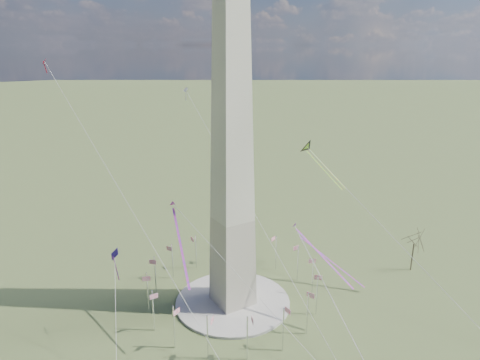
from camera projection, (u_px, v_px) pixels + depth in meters
ground at (233, 303)px, 135.24m from camera, size 2000.00×2000.00×0.00m
plaza at (233, 302)px, 135.12m from camera, size 36.00×36.00×0.80m
washington_monument at (232, 156)px, 120.80m from camera, size 15.56×15.56×100.00m
flagpole_ring at (233, 282)px, 133.05m from camera, size 54.40×54.40×13.00m
tree_near at (414, 242)px, 151.63m from camera, size 8.92×8.92×15.61m
kite_delta_black at (309, 150)px, 156.20m from camera, size 8.65×19.00×15.47m
kite_diamond_purple at (115, 257)px, 114.09m from camera, size 2.15×3.35×10.27m
kite_streamer_left at (315, 247)px, 123.09m from camera, size 7.16×20.22×14.25m
kite_streamer_mid at (178, 231)px, 116.72m from camera, size 7.03×22.71×15.87m
kite_streamer_right at (320, 252)px, 143.61m from camera, size 14.87×20.50×16.49m
kite_small_red at (45, 63)px, 127.12m from camera, size 1.34×2.00×4.26m
kite_small_white at (186, 91)px, 158.49m from camera, size 1.25×2.08×4.86m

